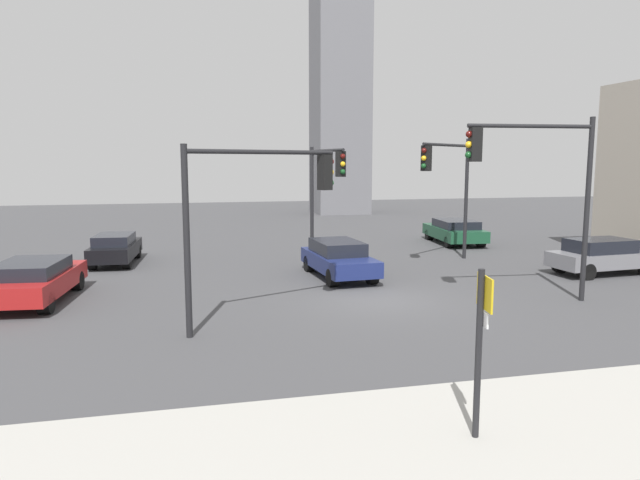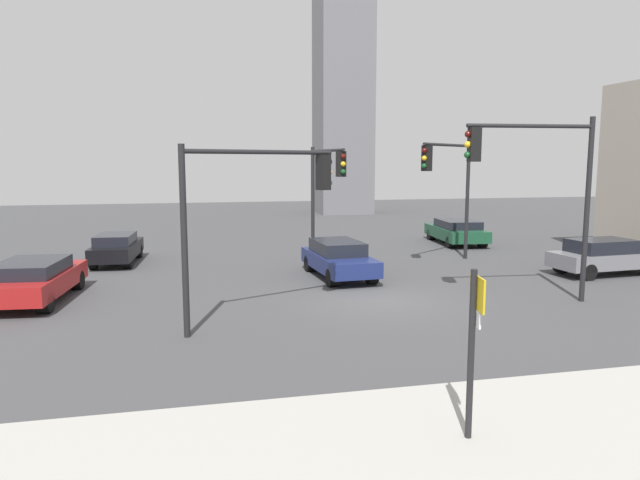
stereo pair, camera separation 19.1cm
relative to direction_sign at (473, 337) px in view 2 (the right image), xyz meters
The scene contains 13 objects.
ground_plane 9.53m from the direction_sign, 79.96° to the left, with size 90.56×90.56×0.00m, color #424244.
sidewalk_corner 2.35m from the direction_sign, ahead, with size 32.60×3.67×0.15m, color #A8A59E.
direction_sign is the anchor object (origin of this frame).
traffic_light_0 8.04m from the direction_sign, 106.57° to the left, with size 4.24×2.00×4.76m.
traffic_light_1 10.16m from the direction_sign, 52.50° to the left, with size 4.06×0.58×5.68m.
traffic_light_2 16.21m from the direction_sign, 66.14° to the left, with size 3.26×2.51×5.33m.
traffic_light_3 16.03m from the direction_sign, 84.55° to the left, with size 0.78×3.32×4.97m.
car_0 22.42m from the direction_sign, 64.47° to the left, with size 2.49×4.75×1.28m.
car_1 14.51m from the direction_sign, 127.95° to the left, with size 2.44×4.77×1.32m.
car_2 19.34m from the direction_sign, 111.92° to the left, with size 1.91×4.12×1.29m.
car_3 13.11m from the direction_sign, 84.23° to the left, with size 2.08×4.44×1.37m.
car_4 16.03m from the direction_sign, 44.51° to the left, with size 4.28×2.02×1.38m.
skyline_tower 41.50m from the direction_sign, 77.80° to the left, with size 4.33×4.33×23.07m, color slate.
Camera 2 is at (-5.69, -16.79, 4.34)m, focal length 32.13 mm.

